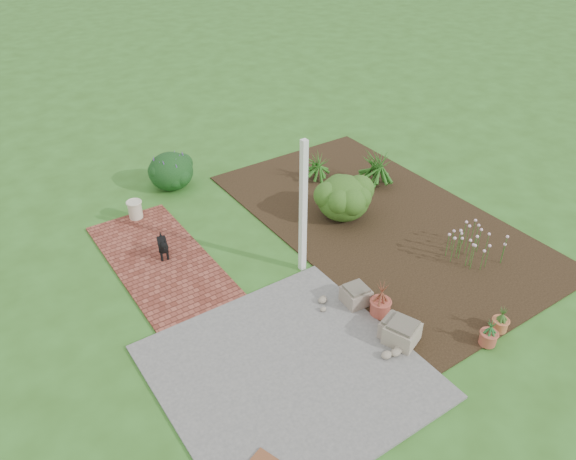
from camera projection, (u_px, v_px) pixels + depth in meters
ground at (291, 277)px, 9.78m from camera, size 80.00×80.00×0.00m
concrete_patio at (288, 371)px, 7.99m from camera, size 3.50×3.50×0.04m
brick_path at (160, 259)px, 10.18m from camera, size 1.60×3.50×0.04m
garden_bed at (380, 220)px, 11.28m from camera, size 4.00×7.00×0.03m
veranda_post at (303, 209)px, 9.29m from camera, size 0.10×0.10×2.50m
stone_trough_near at (402, 333)px, 8.37m from camera, size 0.58×0.58×0.30m
stone_trough_mid at (396, 329)px, 8.47m from camera, size 0.52×0.52×0.27m
stone_trough_far at (356, 296)px, 9.11m from camera, size 0.44×0.44×0.27m
black_dog at (163, 245)px, 10.05m from camera, size 0.25×0.52×0.45m
cream_ceramic_urn at (135, 210)px, 11.22m from camera, size 0.36×0.36×0.36m
evergreen_shrub at (343, 197)px, 11.12m from camera, size 1.32×1.32×0.91m
agapanthus_clump_back at (376, 165)px, 12.27m from camera, size 1.26×1.26×0.89m
agapanthus_clump_front at (316, 165)px, 12.46m from camera, size 0.99×0.99×0.74m
pink_flower_patch at (475, 244)px, 10.02m from camera, size 1.27×1.27×0.64m
terracotta_pot_bronze at (380, 307)px, 8.90m from camera, size 0.39×0.39×0.26m
terracotta_pot_small_left at (500, 325)px, 8.61m from camera, size 0.31×0.31×0.20m
terracotta_pot_small_right at (488, 338)px, 8.37m from camera, size 0.29×0.29×0.21m
purple_flowering_bush at (171, 170)px, 12.21m from camera, size 1.22×1.22×0.83m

